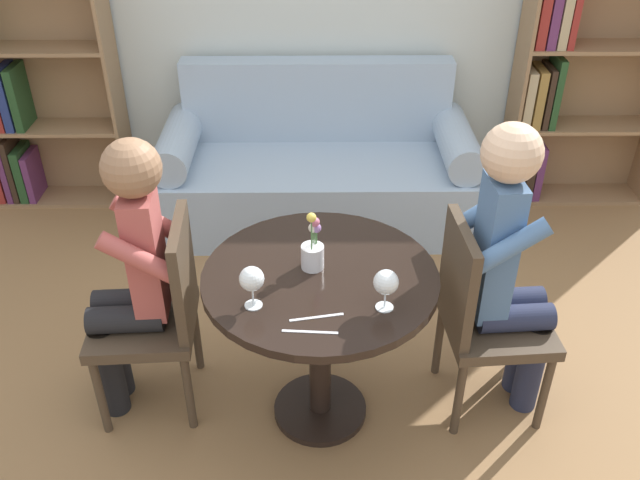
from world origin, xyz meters
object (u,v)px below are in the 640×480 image
Objects in this scene: flower_vase at (313,250)px; bookshelf_right at (569,85)px; chair_right at (482,312)px; bookshelf_left at (23,97)px; couch at (317,172)px; person_right at (510,267)px; chair_left at (159,310)px; wine_glass_right at (386,283)px; wine_glass_left at (252,280)px; person_left at (131,273)px.

bookshelf_right is at bearing 49.85° from flower_vase.
bookshelf_left is at bearing 49.17° from chair_right.
person_right is at bearing -64.75° from couch.
bookshelf_right reaches higher than flower_vase.
bookshelf_left is at bearing 50.22° from person_right.
chair_right is (0.66, -1.57, 0.18)m from couch.
chair_left is 5.76× the size of wine_glass_right.
bookshelf_left is 2.15m from chair_left.
couch is at bearing 82.62° from wine_glass_left.
chair_right is 0.76m from flower_vase.
couch is 1.86m from bookshelf_left.
wine_glass_right is (-1.32, -2.11, 0.09)m from bookshelf_right.
flower_vase is (0.71, -0.04, 0.13)m from person_left.
chair_left is 0.99m from wine_glass_right.
flower_vase is at bearing 47.85° from wine_glass_left.
chair_right is 0.62m from wine_glass_right.
bookshelf_left is 1.21× the size of person_left.
couch is 1.78m from person_right.
bookshelf_right reaches higher than person_right.
person_left is 0.73m from flower_vase.
person_left is 1.48m from person_right.
couch is 1.69m from chair_left.
person_left is at bearing -59.77° from bookshelf_left.
couch is 1.49× the size of person_left.
wine_glass_right is at bearing 117.95° from chair_right.
wine_glass_right is at bearing -46.20° from bookshelf_left.
couch is 1.76m from person_left.
bookshelf_right is at bearing 125.43° from person_left.
wine_glass_left reaches higher than chair_right.
flower_vase is (0.63, -0.05, 0.33)m from chair_left.
person_left is at bearing -87.81° from chair_left.
bookshelf_right is at bearing 9.90° from couch.
chair_right is 0.72× the size of person_left.
chair_left is at bearing 145.91° from wine_glass_left.
couch is at bearing 89.03° from flower_vase.
flower_vase is (-1.57, -1.87, 0.06)m from bookshelf_right.
bookshelf_right is 6.03× the size of flower_vase.
chair_right is 5.55× the size of wine_glass_left.
bookshelf_left reaches higher than couch.
chair_left is 1.00× the size of chair_right.
person_left is (-2.29, -1.82, -0.07)m from bookshelf_right.
person_left reaches higher than chair_left.
wine_glass_right is (-0.43, -0.27, 0.35)m from chair_right.
person_right is (0.08, 0.01, 0.22)m from chair_right.
chair_right is (-0.89, -1.84, -0.26)m from bookshelf_right.
bookshelf_left reaches higher than chair_left.
person_left reaches higher than couch.
person_left is (1.06, -1.82, -0.01)m from bookshelf_left.
bookshelf_left is at bearing 126.74° from wine_glass_left.
wine_glass_left is (-0.89, -0.25, 0.36)m from chair_right.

